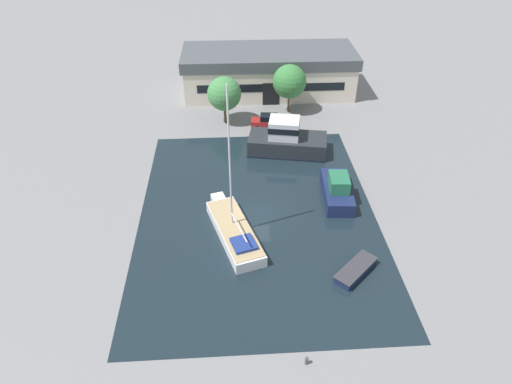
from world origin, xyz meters
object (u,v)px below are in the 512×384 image
Objects in this scene: sailboat_moored at (234,230)px; motor_cruiser at (286,140)px; small_dinghy at (356,270)px; parked_car at (268,121)px; quay_tree_by_water at (289,82)px; cabin_boat at (337,190)px; warehouse_building at (269,71)px; quay_tree_near_building at (224,94)px.

sailboat_moored reaches higher than motor_cruiser.
small_dinghy is at bearing -45.10° from sailboat_moored.
parked_car is 21.83m from sailboat_moored.
sailboat_moored is at bearing -107.56° from quay_tree_by_water.
quay_tree_by_water is 1.53× the size of small_dinghy.
quay_tree_by_water reaches higher than cabin_boat.
cabin_boat is (0.60, 10.63, 0.68)m from small_dinghy.
quay_tree_by_water reaches higher than warehouse_building.
cabin_boat is (4.71, -27.69, -2.11)m from warehouse_building.
quay_tree_near_building is 1.40× the size of parked_car.
quay_tree_by_water is at bearing -72.70° from warehouse_building.
quay_tree_near_building reaches higher than cabin_boat.
warehouse_building is 5.63× the size of parked_car.
cabin_boat is at bearing 9.14° from sailboat_moored.
motor_cruiser is at bearing 49.39° from sailboat_moored.
quay_tree_near_building is (-6.60, -9.85, 0.91)m from warehouse_building.
quay_tree_near_building is 21.34m from cabin_boat.
quay_tree_near_building is 0.64× the size of motor_cruiser.
sailboat_moored reaches higher than parked_car.
quay_tree_by_water is 0.45× the size of sailboat_moored.
parked_car is 0.65× the size of cabin_boat.
quay_tree_near_building reaches higher than small_dinghy.
quay_tree_by_water is at bearing -29.73° from parked_car.
quay_tree_near_building is at bearing 52.58° from motor_cruiser.
quay_tree_near_building reaches higher than motor_cruiser.
small_dinghy is at bearing -159.47° from motor_cruiser.
warehouse_building is 1.72× the size of sailboat_moored.
quay_tree_near_building is 11.12m from motor_cruiser.
small_dinghy is (10.71, -28.47, -3.70)m from quay_tree_near_building.
quay_tree_by_water reaches higher than motor_cruiser.
sailboat_moored is 1.49× the size of motor_cruiser.
motor_cruiser is at bearing 116.99° from cabin_boat.
sailboat_moored is 3.38× the size of small_dinghy.
small_dinghy is 0.63× the size of cabin_boat.
motor_cruiser is at bearing -87.55° from warehouse_building.
parked_car is at bearing -17.81° from quay_tree_near_building.
motor_cruiser reaches higher than parked_car.
small_dinghy is at bearing -69.38° from quay_tree_near_building.
sailboat_moored is (0.62, -23.05, -3.38)m from quay_tree_near_building.
sailboat_moored is at bearing 167.06° from motor_cruiser.
quay_tree_by_water reaches higher than small_dinghy.
sailboat_moored reaches higher than cabin_boat.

